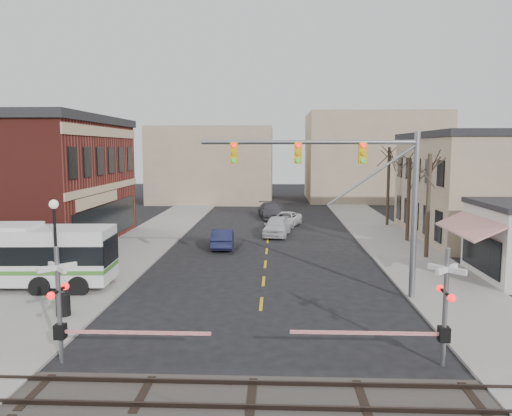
% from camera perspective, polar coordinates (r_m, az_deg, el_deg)
% --- Properties ---
extents(ground, '(160.00, 160.00, 0.00)m').
position_cam_1_polar(ground, '(21.75, 0.43, -12.53)').
color(ground, black).
rests_on(ground, ground).
extents(sidewalk_west, '(5.00, 60.00, 0.12)m').
position_cam_1_polar(sidewalk_west, '(42.38, -11.57, -3.01)').
color(sidewalk_west, gray).
rests_on(sidewalk_west, ground).
extents(sidewalk_east, '(5.00, 60.00, 0.12)m').
position_cam_1_polar(sidewalk_east, '(42.06, 14.47, -3.16)').
color(sidewalk_east, gray).
rests_on(sidewalk_east, ground).
extents(rail_tracks, '(160.00, 3.91, 0.14)m').
position_cam_1_polar(rail_tracks, '(14.40, -0.77, -22.70)').
color(rail_tracks, '#2D231E').
rests_on(rail_tracks, ground).
extents(tree_east_a, '(0.28, 0.28, 6.75)m').
position_cam_1_polar(tree_east_a, '(34.15, 19.06, 0.22)').
color(tree_east_a, '#382B21').
rests_on(tree_east_a, sidewalk_east).
extents(tree_east_b, '(0.28, 0.28, 6.30)m').
position_cam_1_polar(tree_east_b, '(40.00, 17.02, 0.89)').
color(tree_east_b, '#382B21').
rests_on(tree_east_b, sidewalk_east).
extents(tree_east_c, '(0.28, 0.28, 7.20)m').
position_cam_1_polar(tree_east_c, '(47.76, 14.87, 2.43)').
color(tree_east_c, '#382B21').
rests_on(tree_east_c, sidewalk_east).
extents(traffic_signal_mast, '(10.18, 0.30, 8.00)m').
position_cam_1_polar(traffic_signal_mast, '(23.86, 11.32, 3.19)').
color(traffic_signal_mast, gray).
rests_on(traffic_signal_mast, ground).
extents(rr_crossing_west, '(5.60, 1.36, 4.00)m').
position_cam_1_polar(rr_crossing_west, '(18.04, -20.32, -10.52)').
color(rr_crossing_west, gray).
rests_on(rr_crossing_west, ground).
extents(rr_crossing_east, '(5.60, 1.36, 4.00)m').
position_cam_1_polar(rr_crossing_east, '(17.73, 19.47, -10.79)').
color(rr_crossing_east, gray).
rests_on(rr_crossing_east, ground).
extents(street_lamp, '(0.44, 0.44, 4.69)m').
position_cam_1_polar(street_lamp, '(25.56, -22.00, -2.16)').
color(street_lamp, black).
rests_on(street_lamp, sidewalk_west).
extents(trash_bin, '(0.60, 0.60, 0.92)m').
position_cam_1_polar(trash_bin, '(23.15, -21.17, -10.29)').
color(trash_bin, black).
rests_on(trash_bin, sidewalk_west).
extents(car_a, '(2.54, 5.00, 1.63)m').
position_cam_1_polar(car_a, '(41.25, 2.39, -2.08)').
color(car_a, silver).
rests_on(car_a, ground).
extents(car_b, '(1.72, 4.36, 1.41)m').
position_cam_1_polar(car_b, '(36.36, -3.82, -3.48)').
color(car_b, '#151936').
rests_on(car_b, ground).
extents(car_c, '(3.40, 5.10, 1.30)m').
position_cam_1_polar(car_c, '(46.43, 3.43, -1.29)').
color(car_c, silver).
rests_on(car_c, ground).
extents(car_d, '(3.00, 5.71, 1.58)m').
position_cam_1_polar(car_d, '(51.56, 1.72, -0.31)').
color(car_d, '#3E3D42').
rests_on(car_d, ground).
extents(pedestrian_near, '(0.57, 0.75, 1.85)m').
position_cam_1_polar(pedestrian_near, '(27.63, -16.11, -6.33)').
color(pedestrian_near, '#564845').
rests_on(pedestrian_near, sidewalk_west).
extents(pedestrian_far, '(0.88, 0.98, 1.65)m').
position_cam_1_polar(pedestrian_far, '(29.91, -18.30, -5.61)').
color(pedestrian_far, '#333B59').
rests_on(pedestrian_far, sidewalk_west).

